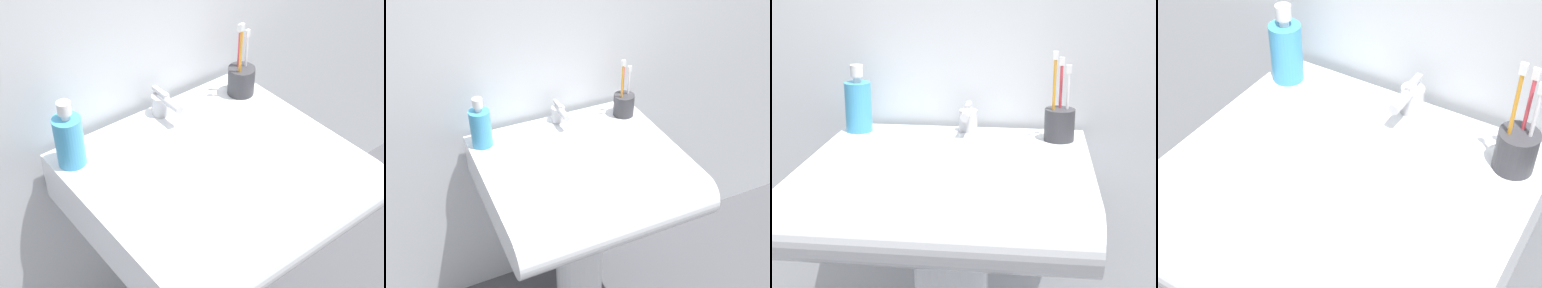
# 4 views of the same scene
# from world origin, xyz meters

# --- Properties ---
(sink_pedestal) EXTENTS (0.17, 0.17, 0.62)m
(sink_pedestal) POSITION_xyz_m (0.00, 0.00, 0.31)
(sink_pedestal) COLOR white
(sink_pedestal) RESTS_ON ground
(sink_basin) EXTENTS (0.62, 0.57, 0.13)m
(sink_basin) POSITION_xyz_m (0.00, -0.05, 0.69)
(sink_basin) COLOR white
(sink_basin) RESTS_ON sink_pedestal
(faucet) EXTENTS (0.05, 0.11, 0.07)m
(faucet) POSITION_xyz_m (0.02, 0.20, 0.79)
(faucet) COLOR #B7B7BC
(faucet) RESTS_ON sink_basin
(toothbrush_cup) EXTENTS (0.07, 0.07, 0.22)m
(toothbrush_cup) POSITION_xyz_m (0.24, 0.16, 0.80)
(toothbrush_cup) COLOR #38383D
(toothbrush_cup) RESTS_ON sink_basin
(soap_bottle) EXTENTS (0.07, 0.07, 0.17)m
(soap_bottle) POSITION_xyz_m (-0.26, 0.18, 0.82)
(soap_bottle) COLOR #3F99CC
(soap_bottle) RESTS_ON sink_basin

